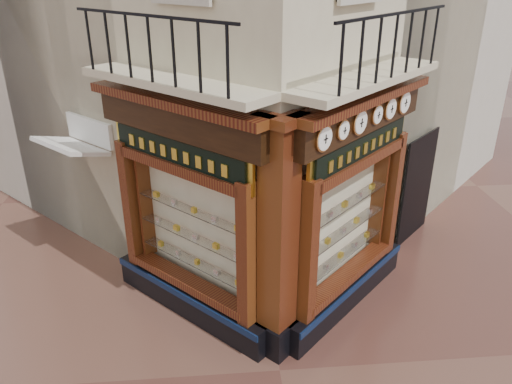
{
  "coord_description": "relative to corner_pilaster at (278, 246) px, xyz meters",
  "views": [
    {
      "loc": [
        -0.89,
        -5.84,
        5.79
      ],
      "look_at": [
        -0.2,
        2.0,
        2.16
      ],
      "focal_mm": 35.0,
      "sensor_mm": 36.0,
      "label": 1
    }
  ],
  "objects": [
    {
      "name": "ground",
      "position": [
        0.0,
        -0.5,
        -1.95
      ],
      "size": [
        80.0,
        80.0,
        0.0
      ],
      "primitive_type": "plane",
      "color": "#522E26",
      "rests_on": "ground"
    },
    {
      "name": "shopfront_left",
      "position": [
        -1.41,
        1.07,
        0.03
      ],
      "size": [
        2.86,
        2.86,
        3.98
      ],
      "rotation": [
        0.0,
        0.0,
        2.36
      ],
      "color": "black",
      "rests_on": "ground"
    },
    {
      "name": "shopfront_right",
      "position": [
        1.41,
        1.07,
        0.03
      ],
      "size": [
        2.86,
        2.86,
        3.98
      ],
      "rotation": [
        0.0,
        0.0,
        0.79
      ],
      "color": "black",
      "rests_on": "ground"
    },
    {
      "name": "corner_pilaster",
      "position": [
        0.0,
        0.0,
        0.0
      ],
      "size": [
        0.85,
        0.85,
        3.98
      ],
      "rotation": [
        0.0,
        0.0,
        0.79
      ],
      "color": "black",
      "rests_on": "ground"
    },
    {
      "name": "balcony",
      "position": [
        0.0,
        0.99,
        2.27
      ],
      "size": [
        5.94,
        2.97,
        1.03
      ],
      "color": "beige",
      "rests_on": "ground"
    },
    {
      "name": "clock_a",
      "position": [
        0.59,
        -0.01,
        1.67
      ],
      "size": [
        0.31,
        0.31,
        0.38
      ],
      "rotation": [
        0.0,
        0.0,
        0.79
      ],
      "color": "#BB7E3E",
      "rests_on": "ground"
    },
    {
      "name": "clock_b",
      "position": [
        0.94,
        0.34,
        1.67
      ],
      "size": [
        0.25,
        0.25,
        0.31
      ],
      "rotation": [
        0.0,
        0.0,
        0.79
      ],
      "color": "#BB7E3E",
      "rests_on": "ground"
    },
    {
      "name": "clock_c",
      "position": [
        1.29,
        0.68,
        1.67
      ],
      "size": [
        0.32,
        0.32,
        0.4
      ],
      "rotation": [
        0.0,
        0.0,
        0.79
      ],
      "color": "#BB7E3E",
      "rests_on": "ground"
    },
    {
      "name": "clock_d",
      "position": [
        1.67,
        1.07,
        1.67
      ],
      "size": [
        0.26,
        0.26,
        0.32
      ],
      "rotation": [
        0.0,
        0.0,
        0.79
      ],
      "color": "#BB7E3E",
      "rests_on": "ground"
    },
    {
      "name": "clock_e",
      "position": [
        1.99,
        1.39,
        1.67
      ],
      "size": [
        0.3,
        0.3,
        0.38
      ],
      "rotation": [
        0.0,
        0.0,
        0.79
      ],
      "color": "#BB7E3E",
      "rests_on": "ground"
    },
    {
      "name": "clock_f",
      "position": [
        2.37,
        1.76,
        1.67
      ],
      "size": [
        0.33,
        0.33,
        0.41
      ],
      "rotation": [
        0.0,
        0.0,
        0.79
      ],
      "color": "#BB7E3E",
      "rests_on": "ground"
    },
    {
      "name": "awning",
      "position": [
        -3.63,
        2.92,
        -1.95
      ],
      "size": [
        1.61,
        1.61,
        0.31
      ],
      "primitive_type": null,
      "rotation": [
        0.27,
        0.0,
        2.36
      ],
      "color": "white",
      "rests_on": "ground"
    },
    {
      "name": "signboard_left",
      "position": [
        -1.46,
        1.01,
        1.15
      ],
      "size": [
        2.22,
        2.22,
        0.59
      ],
      "rotation": [
        0.0,
        0.0,
        2.36
      ],
      "color": "yellow",
      "rests_on": "ground"
    },
    {
      "name": "signboard_right",
      "position": [
        1.46,
        1.01,
        1.15
      ],
      "size": [
        2.14,
        2.14,
        0.57
      ],
      "rotation": [
        0.0,
        0.0,
        0.79
      ],
      "color": "yellow",
      "rests_on": "ground"
    }
  ]
}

